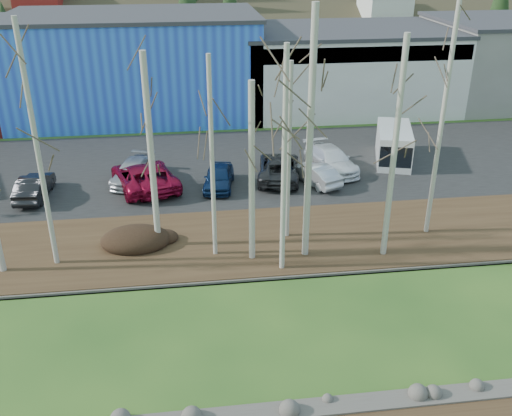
{
  "coord_description": "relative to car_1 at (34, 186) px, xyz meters",
  "views": [
    {
      "loc": [
        -2.28,
        -10.45,
        13.95
      ],
      "look_at": [
        0.83,
        13.23,
        2.5
      ],
      "focal_mm": 40.0,
      "sensor_mm": 36.0,
      "label": 1
    }
  ],
  "objects": [
    {
      "name": "car_3",
      "position": [
        5.52,
        1.7,
        -0.03
      ],
      "size": [
        2.99,
        4.8,
        1.3
      ],
      "primitive_type": "imported",
      "rotation": [
        0.0,
        0.0,
        -0.28
      ],
      "color": "#A3A5AB",
      "rests_on": "parking_lot"
    },
    {
      "name": "birch_7",
      "position": [
        14.23,
        -8.48,
        5.06
      ],
      "size": [
        0.31,
        0.31,
        11.46
      ],
      "color": "beige",
      "rests_on": "far_bank"
    },
    {
      "name": "parking_lot",
      "position": [
        11.09,
        3.75,
        -0.75
      ],
      "size": [
        80.0,
        14.0,
        0.14
      ],
      "primitive_type": "cube",
      "color": "black",
      "rests_on": "ground"
    },
    {
      "name": "dirt_mound",
      "position": [
        6.13,
        -6.53,
        -0.33
      ],
      "size": [
        3.42,
        2.41,
        0.67
      ],
      "primitive_type": "ellipsoid",
      "color": "black",
      "rests_on": "far_bank"
    },
    {
      "name": "birch_8",
      "position": [
        17.97,
        -8.92,
        4.47
      ],
      "size": [
        0.27,
        0.27,
        10.27
      ],
      "color": "beige",
      "rests_on": "far_bank"
    },
    {
      "name": "birch_9",
      "position": [
        20.92,
        -7.02,
        5.31
      ],
      "size": [
        0.23,
        0.23,
        11.95
      ],
      "color": "beige",
      "rests_on": "far_bank"
    },
    {
      "name": "car_8",
      "position": [
        6.68,
        0.6,
        0.06
      ],
      "size": [
        3.95,
        5.82,
        1.48
      ],
      "primitive_type": "imported",
      "rotation": [
        0.0,
        0.0,
        3.45
      ],
      "color": "maroon",
      "rests_on": "parking_lot"
    },
    {
      "name": "van_white",
      "position": [
        22.67,
        2.97,
        0.44
      ],
      "size": [
        3.51,
        5.5,
        2.23
      ],
      "rotation": [
        0.0,
        0.0,
        -0.29
      ],
      "color": "white",
      "rests_on": "parking_lot"
    },
    {
      "name": "building_blue",
      "position": [
        5.09,
        17.75,
        3.34
      ],
      "size": [
        20.4,
        12.24,
        8.3
      ],
      "color": "blue",
      "rests_on": "ground"
    },
    {
      "name": "building_white",
      "position": [
        23.09,
        17.74,
        2.59
      ],
      "size": [
        18.36,
        12.24,
        6.8
      ],
      "color": "beige",
      "rests_on": "ground"
    },
    {
      "name": "car_5",
      "position": [
        16.63,
        -0.11,
        -0.04
      ],
      "size": [
        2.79,
        4.07,
        1.27
      ],
      "primitive_type": "imported",
      "rotation": [
        0.0,
        0.0,
        3.56
      ],
      "color": "silver",
      "rests_on": "parking_lot"
    },
    {
      "name": "birch_3",
      "position": [
        9.96,
        -7.88,
        4.05
      ],
      "size": [
        0.21,
        0.21,
        9.44
      ],
      "color": "beige",
      "rests_on": "far_bank"
    },
    {
      "name": "birch_2",
      "position": [
        7.24,
        -6.65,
        4.04
      ],
      "size": [
        0.3,
        0.3,
        9.41
      ],
      "color": "beige",
      "rests_on": "far_bank"
    },
    {
      "name": "birch_5",
      "position": [
        13.69,
        -6.53,
        3.73
      ],
      "size": [
        0.23,
        0.23,
        8.8
      ],
      "color": "beige",
      "rests_on": "far_bank"
    },
    {
      "name": "river",
      "position": [
        11.09,
        -14.05,
        -0.82
      ],
      "size": [
        80.0,
        8.0,
        0.9
      ],
      "primitive_type": null,
      "color": "black",
      "rests_on": "ground"
    },
    {
      "name": "birch_6",
      "position": [
        12.92,
        -9.56,
        4.38
      ],
      "size": [
        0.23,
        0.23,
        10.09
      ],
      "color": "beige",
      "rests_on": "far_bank"
    },
    {
      "name": "birch_4",
      "position": [
        11.67,
        -8.47,
        3.55
      ],
      "size": [
        0.29,
        0.29,
        8.43
      ],
      "color": "beige",
      "rests_on": "far_bank"
    },
    {
      "name": "far_bank_rocks",
      "position": [
        11.09,
        -9.95,
        -0.82
      ],
      "size": [
        80.0,
        0.8,
        0.46
      ],
      "primitive_type": null,
      "color": "#47423D",
      "rests_on": "ground"
    },
    {
      "name": "car_2",
      "position": [
        5.91,
        0.6,
        0.06
      ],
      "size": [
        3.95,
        5.82,
        1.48
      ],
      "primitive_type": "imported",
      "rotation": [
        0.0,
        0.0,
        3.45
      ],
      "color": "maroon",
      "rests_on": "parking_lot"
    },
    {
      "name": "birch_1",
      "position": [
        2.56,
        -7.76,
        4.84
      ],
      "size": [
        0.23,
        0.23,
        11.02
      ],
      "color": "beige",
      "rests_on": "far_bank"
    },
    {
      "name": "far_bank",
      "position": [
        11.09,
        -6.75,
        -0.74
      ],
      "size": [
        80.0,
        7.0,
        0.15
      ],
      "primitive_type": "cube",
      "color": "#382616",
      "rests_on": "ground"
    },
    {
      "name": "car_6",
      "position": [
        14.53,
        0.98,
        0.06
      ],
      "size": [
        3.38,
        5.67,
        1.47
      ],
      "primitive_type": "imported",
      "rotation": [
        0.0,
        0.0,
        2.96
      ],
      "color": "#262629",
      "rests_on": "parking_lot"
    },
    {
      "name": "near_bank_rocks",
      "position": [
        11.09,
        -18.15,
        -0.82
      ],
      "size": [
        80.0,
        0.8,
        0.5
      ],
      "primitive_type": null,
      "color": "#47423D",
      "rests_on": "ground"
    },
    {
      "name": "car_4",
      "position": [
        10.76,
        0.06,
        -0.01
      ],
      "size": [
        2.2,
        4.1,
        1.33
      ],
      "primitive_type": "imported",
      "rotation": [
        0.0,
        0.0,
        -0.17
      ],
      "color": "#0F2448",
      "rests_on": "parking_lot"
    },
    {
      "name": "car_9",
      "position": [
        10.67,
        0.06,
        -0.01
      ],
      "size": [
        2.2,
        4.1,
        1.33
      ],
      "primitive_type": "imported",
      "rotation": [
        0.0,
        0.0,
        -0.17
      ],
      "color": "#0F2448",
      "rests_on": "parking_lot"
    },
    {
      "name": "car_1",
      "position": [
        0.0,
        0.0,
        0.0
      ],
      "size": [
        1.66,
        4.19,
        1.36
      ],
      "primitive_type": "imported",
      "rotation": [
        0.0,
        0.0,
        3.09
      ],
      "color": "black",
      "rests_on": "parking_lot"
    },
    {
      "name": "car_7",
      "position": [
        18.11,
        1.89,
        0.06
      ],
      "size": [
        3.16,
        5.39,
        1.47
      ],
      "primitive_type": "imported",
      "rotation": [
        0.0,
        0.0,
        0.23
      ],
      "color": "white",
      "rests_on": "parking_lot"
    }
  ]
}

